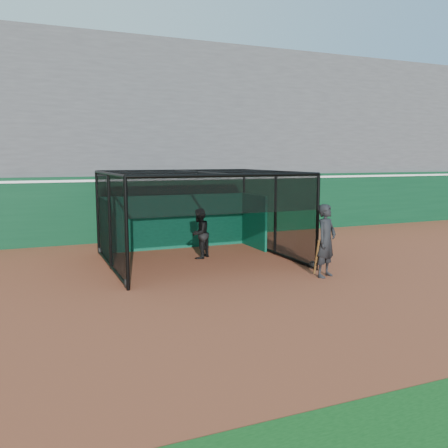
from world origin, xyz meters
name	(u,v)px	position (x,y,z in m)	size (l,w,h in m)	color
ground	(237,296)	(0.00, 0.00, 0.00)	(120.00, 120.00, 0.00)	brown
outfield_wall	(148,207)	(0.00, 8.50, 1.29)	(50.00, 0.50, 2.50)	#09331B
grandstand	(127,129)	(0.00, 12.27, 4.48)	(50.00, 7.85, 8.95)	#4C4C4F
batting_cage	(198,217)	(0.45, 3.91, 1.36)	(5.46, 4.99, 2.73)	black
batter	(199,234)	(0.62, 4.28, 0.80)	(0.77, 0.60, 1.59)	black
on_deck_player	(326,241)	(2.94, 0.72, 0.98)	(0.85, 0.73, 1.96)	black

